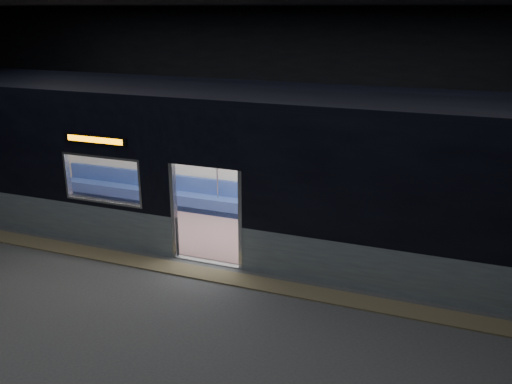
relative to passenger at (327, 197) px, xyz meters
The scene contains 7 objects.
station_floor 4.08m from the passenger, 117.52° to the right, with size 24.00×14.00×0.01m, color #47494C.
station_envelope 4.90m from the passenger, 117.52° to the right, with size 24.00×14.00×5.00m.
tactile_strip 3.61m from the passenger, 121.66° to the right, with size 22.80×0.50×0.03m, color #8C7F59.
metro_car 2.34m from the passenger, 151.52° to the right, with size 18.00×3.04×3.35m.
passenger is the anchor object (origin of this frame).
handbag 0.28m from the passenger, 88.33° to the right, with size 0.27×0.23×0.13m, color black.
transit_map 3.07m from the passenger, ahead, with size 0.95×0.03×0.62m, color white.
Camera 1 is at (4.48, -8.00, 4.94)m, focal length 38.00 mm.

